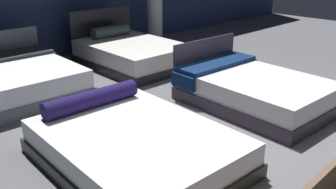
# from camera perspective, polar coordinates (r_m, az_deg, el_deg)

# --- Properties ---
(ground_plane) EXTENTS (18.00, 18.00, 0.02)m
(ground_plane) POSITION_cam_1_polar(r_m,az_deg,el_deg) (4.62, 7.40, -6.09)
(ground_plane) COLOR #5B5B60
(bed_2) EXTENTS (1.71, 2.21, 0.58)m
(bed_2) POSITION_cam_1_polar(r_m,az_deg,el_deg) (3.91, -5.27, -7.87)
(bed_2) COLOR black
(bed_2) RESTS_ON ground_plane
(bed_3) EXTENTS (1.56, 2.13, 0.82)m
(bed_3) POSITION_cam_1_polar(r_m,az_deg,el_deg) (5.48, 12.94, 0.75)
(bed_3) COLOR #2F2732
(bed_3) RESTS_ON ground_plane
(bed_4) EXTENTS (1.65, 1.98, 0.86)m
(bed_4) POSITION_cam_1_polar(r_m,az_deg,el_deg) (6.20, -22.05, 2.24)
(bed_4) COLOR #4D575F
(bed_4) RESTS_ON ground_plane
(bed_5) EXTENTS (1.60, 2.18, 1.00)m
(bed_5) POSITION_cam_1_polar(r_m,az_deg,el_deg) (7.29, -5.73, 6.42)
(bed_5) COLOR black
(bed_5) RESTS_ON ground_plane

